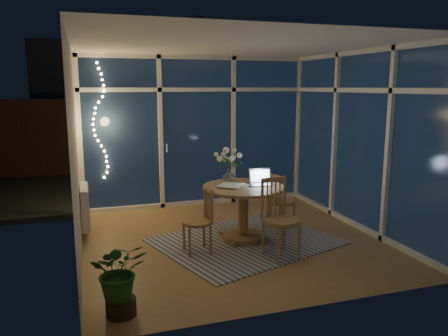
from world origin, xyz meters
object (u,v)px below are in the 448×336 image
(dining_table, at_px, (243,213))
(laptop, at_px, (263,177))
(chair_left, at_px, (197,221))
(chair_right, at_px, (282,200))
(flower_vase, at_px, (228,175))
(potted_plant, at_px, (120,276))
(chair_front, at_px, (281,219))

(dining_table, xyz_separation_m, laptop, (0.28, 0.00, 0.49))
(chair_left, height_order, chair_right, chair_left)
(chair_left, xyz_separation_m, flower_vase, (0.61, 0.60, 0.43))
(flower_vase, bearing_deg, chair_right, -0.04)
(laptop, bearing_deg, chair_right, 37.54)
(flower_vase, bearing_deg, laptop, -37.77)
(chair_left, distance_m, chair_right, 1.57)
(chair_right, xyz_separation_m, flower_vase, (-0.84, 0.00, 0.44))
(chair_left, bearing_deg, potted_plant, -42.37)
(chair_left, bearing_deg, chair_front, 61.25)
(chair_left, height_order, potted_plant, chair_left)
(dining_table, distance_m, chair_left, 0.79)
(chair_left, height_order, flower_vase, flower_vase)
(dining_table, relative_size, laptop, 3.53)
(dining_table, bearing_deg, chair_left, -157.94)
(chair_front, bearing_deg, chair_left, 143.35)
(flower_vase, bearing_deg, chair_left, -135.33)
(chair_left, xyz_separation_m, potted_plant, (-1.05, -1.27, -0.05))
(chair_front, bearing_deg, laptop, 74.25)
(laptop, distance_m, potted_plant, 2.63)
(dining_table, xyz_separation_m, chair_right, (0.72, 0.31, 0.04))
(dining_table, distance_m, flower_vase, 0.58)
(dining_table, relative_size, chair_right, 1.32)
(dining_table, relative_size, chair_front, 1.11)
(chair_left, bearing_deg, dining_table, 109.16)
(chair_left, height_order, chair_front, chair_front)
(laptop, relative_size, flower_vase, 1.49)
(dining_table, distance_m, chair_front, 0.79)
(chair_right, distance_m, chair_front, 1.18)
(chair_left, xyz_separation_m, laptop, (1.01, 0.30, 0.44))
(chair_right, bearing_deg, dining_table, 98.88)
(dining_table, relative_size, potted_plant, 1.45)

